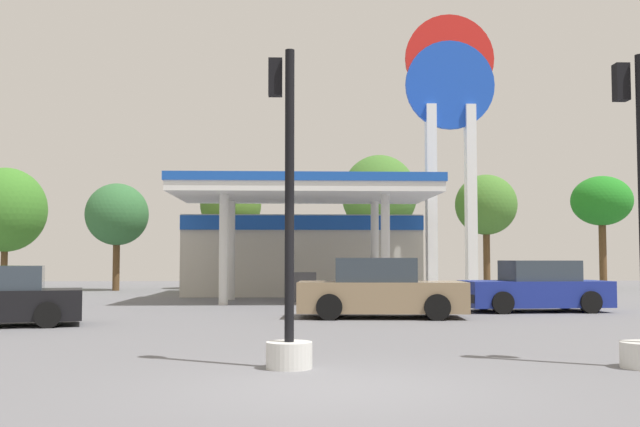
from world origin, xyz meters
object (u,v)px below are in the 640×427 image
(tree_3, at_px, (379,195))
(tree_5, at_px, (602,202))
(tree_2, at_px, (231,205))
(tree_4, at_px, (486,205))
(tree_0, at_px, (5,210))
(traffic_signal_0, at_px, (288,277))
(station_pole_sign, at_px, (450,119))
(tree_1, at_px, (117,215))
(car_0, at_px, (535,288))
(car_1, at_px, (380,291))

(tree_3, bearing_deg, tree_5, 1.30)
(tree_3, bearing_deg, tree_2, 179.83)
(tree_4, relative_size, tree_5, 1.01)
(tree_3, height_order, tree_5, tree_3)
(tree_0, xyz_separation_m, tree_5, (32.03, 0.00, 0.53))
(traffic_signal_0, bearing_deg, tree_5, 59.68)
(station_pole_sign, xyz_separation_m, tree_3, (-1.75, 9.84, -2.28))
(traffic_signal_0, relative_size, tree_1, 0.88)
(tree_2, bearing_deg, traffic_signal_0, -83.90)
(tree_2, height_order, tree_4, tree_4)
(car_0, height_order, tree_3, tree_3)
(traffic_signal_0, distance_m, tree_3, 29.53)
(tree_0, distance_m, tree_3, 19.82)
(station_pole_sign, relative_size, car_1, 2.48)
(tree_1, height_order, tree_4, tree_4)
(car_0, distance_m, tree_3, 18.05)
(car_1, relative_size, traffic_signal_0, 0.99)
(tree_2, xyz_separation_m, tree_5, (20.15, 0.25, 0.24))
(traffic_signal_0, xyz_separation_m, tree_3, (4.83, 28.90, 3.67))
(tree_5, bearing_deg, tree_1, -175.65)
(tree_0, relative_size, tree_4, 1.04)
(car_1, relative_size, tree_3, 0.65)
(tree_0, distance_m, tree_4, 25.67)
(station_pole_sign, bearing_deg, tree_3, 100.06)
(tree_3, bearing_deg, station_pole_sign, -79.94)
(car_1, distance_m, tree_5, 24.84)
(station_pole_sign, bearing_deg, tree_1, 151.88)
(tree_4, bearing_deg, station_pole_sign, -112.00)
(tree_0, bearing_deg, tree_4, 0.18)
(car_1, height_order, tree_4, tree_4)
(tree_0, bearing_deg, car_0, -38.02)
(station_pole_sign, relative_size, tree_3, 1.62)
(station_pole_sign, relative_size, tree_0, 1.81)
(car_0, distance_m, tree_2, 20.68)
(traffic_signal_0, bearing_deg, car_1, 75.05)
(station_pole_sign, distance_m, tree_4, 11.34)
(car_1, relative_size, tree_4, 0.76)
(tree_2, height_order, tree_5, tree_5)
(car_1, distance_m, tree_3, 20.07)
(traffic_signal_0, height_order, tree_1, tree_1)
(station_pole_sign, relative_size, traffic_signal_0, 2.45)
(tree_4, bearing_deg, traffic_signal_0, -110.09)
(car_0, bearing_deg, tree_2, 121.49)
(station_pole_sign, distance_m, car_1, 12.34)
(car_0, xyz_separation_m, tree_0, (-22.50, 17.59, 3.48))
(station_pole_sign, height_order, tree_5, station_pole_sign)
(car_0, height_order, tree_0, tree_0)
(tree_0, xyz_separation_m, tree_4, (25.67, 0.08, 0.32))
(car_0, relative_size, tree_2, 0.73)
(tree_1, height_order, tree_3, tree_3)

